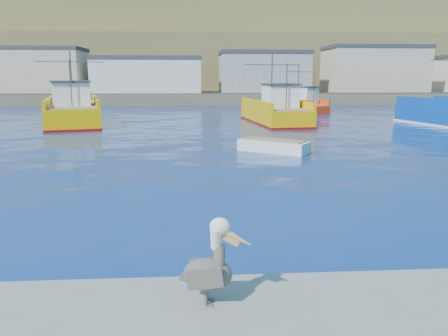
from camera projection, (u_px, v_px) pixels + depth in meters
name	position (u px, v px, depth m)	size (l,w,h in m)	color
ground	(274.00, 241.00, 11.76)	(260.00, 260.00, 0.00)	navy
dock_bollards	(338.00, 274.00, 8.35)	(36.20, 0.20, 0.30)	#4C4C4C
far_shore	(202.00, 59.00, 116.56)	(200.00, 81.00, 24.00)	brown
trawler_yellow_a	(73.00, 111.00, 40.89)	(7.72, 14.31, 6.81)	#DFA401
trawler_yellow_b	(275.00, 112.00, 41.59)	(5.53, 12.01, 6.56)	#DFA401
boat_orange	(303.00, 105.00, 53.68)	(5.76, 7.65, 5.94)	#EE360E
skiff_mid	(273.00, 147.00, 25.71)	(4.19, 3.60, 0.90)	silver
pelican	(210.00, 267.00, 7.44)	(1.26, 0.61, 1.55)	#595451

